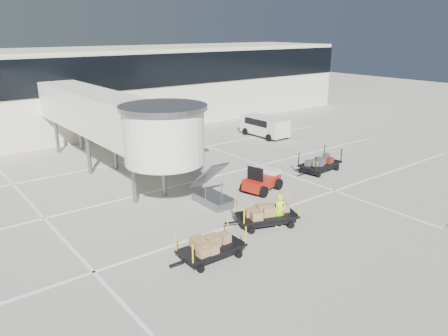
% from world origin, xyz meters
% --- Properties ---
extents(ground, '(140.00, 140.00, 0.00)m').
position_xyz_m(ground, '(0.00, 0.00, 0.00)').
color(ground, '#BCB9A8').
rests_on(ground, ground).
extents(lane_markings, '(40.00, 30.00, 0.02)m').
position_xyz_m(lane_markings, '(-0.67, 9.33, 0.01)').
color(lane_markings, white).
rests_on(lane_markings, ground).
extents(terminal, '(64.00, 12.11, 15.20)m').
position_xyz_m(terminal, '(-0.35, 29.94, 4.11)').
color(terminal, silver).
rests_on(terminal, ground).
extents(jet_bridge, '(5.70, 20.40, 6.03)m').
position_xyz_m(jet_bridge, '(-3.97, 12.26, 4.28)').
color(jet_bridge, white).
rests_on(jet_bridge, ground).
extents(baggage_tug, '(2.93, 2.27, 1.77)m').
position_xyz_m(baggage_tug, '(2.39, 4.89, 0.64)').
color(baggage_tug, maroon).
rests_on(baggage_tug, ground).
extents(suitcase_cart, '(4.07, 1.90, 1.57)m').
position_xyz_m(suitcase_cart, '(8.34, 5.18, 0.56)').
color(suitcase_cart, black).
rests_on(suitcase_cart, ground).
extents(box_cart_near, '(3.91, 2.58, 1.52)m').
position_xyz_m(box_cart_near, '(-0.91, 0.91, 0.61)').
color(box_cart_near, black).
rests_on(box_cart_near, ground).
extents(box_cart_far, '(3.68, 1.52, 1.44)m').
position_xyz_m(box_cart_far, '(-5.37, -0.17, 0.56)').
color(box_cart_far, black).
rests_on(box_cart_far, ground).
extents(ground_worker, '(0.73, 0.57, 1.79)m').
position_xyz_m(ground_worker, '(-0.52, 0.38, 0.89)').
color(ground_worker, '#B9FC1A').
rests_on(ground_worker, ground).
extents(minivan, '(2.24, 4.97, 1.87)m').
position_xyz_m(minivan, '(12.55, 15.78, 1.12)').
color(minivan, silver).
rests_on(minivan, ground).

